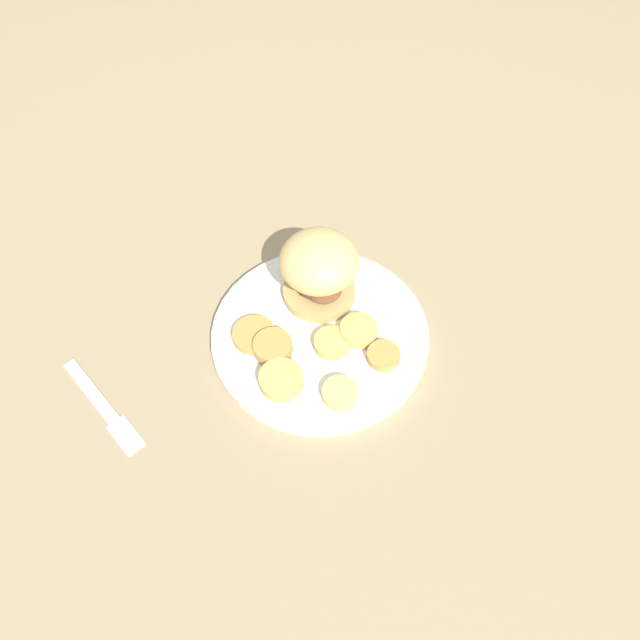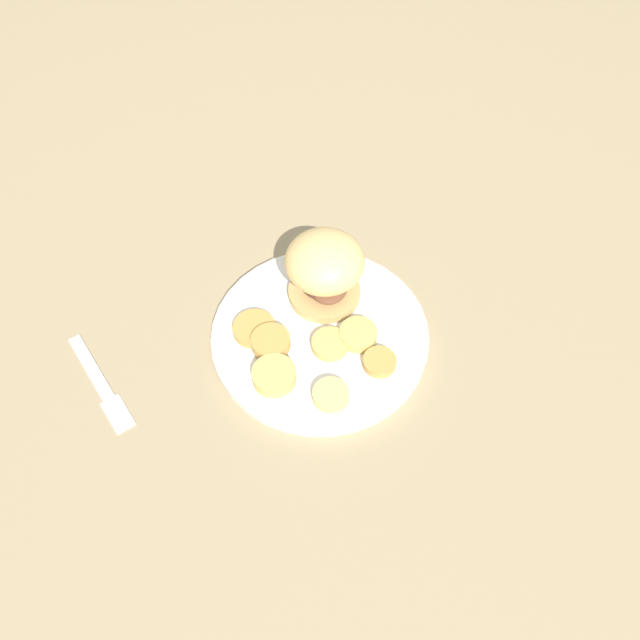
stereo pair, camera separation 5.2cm
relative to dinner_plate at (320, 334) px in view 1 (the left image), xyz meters
name	(u,v)px [view 1 (the left image)]	position (x,y,z in m)	size (l,w,h in m)	color
ground_plane	(320,338)	(0.00, 0.00, -0.01)	(4.00, 4.00, 0.00)	#937F5B
dinner_plate	(320,334)	(0.00, 0.00, 0.00)	(0.28, 0.28, 0.02)	white
sandwich	(319,268)	(0.03, 0.05, 0.06)	(0.10, 0.10, 0.10)	tan
potato_round_0	(273,347)	(-0.06, 0.01, 0.01)	(0.05, 0.05, 0.02)	#BC8942
potato_round_1	(383,356)	(0.04, -0.08, 0.01)	(0.04, 0.04, 0.01)	#BC8942
potato_round_2	(340,393)	(-0.03, -0.09, 0.01)	(0.04, 0.04, 0.01)	#DBB766
potato_round_3	(359,331)	(0.04, -0.03, 0.01)	(0.05, 0.05, 0.01)	tan
potato_round_4	(281,380)	(-0.08, -0.04, 0.02)	(0.05, 0.05, 0.02)	tan
potato_round_5	(331,344)	(0.00, -0.03, 0.01)	(0.05, 0.05, 0.01)	tan
potato_round_6	(254,335)	(-0.07, 0.04, 0.01)	(0.05, 0.05, 0.01)	#BC8942
fork	(103,406)	(-0.27, 0.07, -0.01)	(0.04, 0.16, 0.00)	silver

